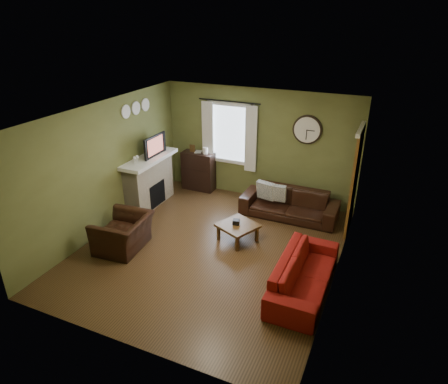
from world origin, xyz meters
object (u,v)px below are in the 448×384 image
at_px(bookshelf, 199,171).
at_px(sofa_red, 304,274).
at_px(armchair, 123,233).
at_px(sofa_brown, 289,204).
at_px(coffee_table, 238,232).

xyz_separation_m(bookshelf, sofa_red, (3.38, -2.86, -0.19)).
xyz_separation_m(sofa_red, armchair, (-3.41, -0.18, 0.03)).
bearing_deg(sofa_brown, armchair, -134.91).
xyz_separation_m(bookshelf, coffee_table, (1.83, -1.90, -0.30)).
xyz_separation_m(armchair, coffee_table, (1.87, 1.13, -0.15)).
bearing_deg(sofa_red, coffee_table, 58.31).
height_order(sofa_brown, coffee_table, sofa_brown).
height_order(armchair, coffee_table, armchair).
relative_size(bookshelf, coffee_table, 1.45).
distance_m(sofa_brown, armchair, 3.56).
bearing_deg(sofa_red, sofa_brown, 20.88).
relative_size(sofa_brown, armchair, 2.07).
bearing_deg(armchair, bookshelf, 173.62).
bearing_deg(coffee_table, bookshelf, 133.92).
relative_size(sofa_red, coffee_table, 3.00).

